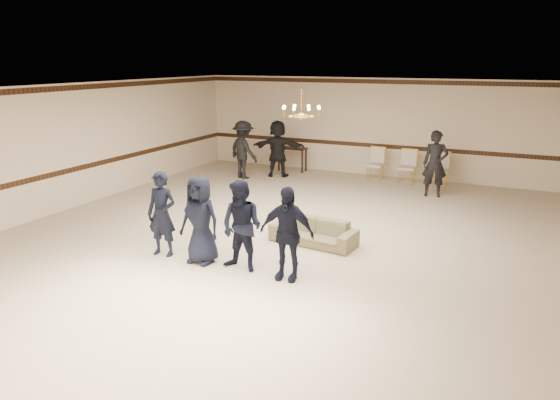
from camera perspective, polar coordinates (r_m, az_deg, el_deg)
The scene contains 16 objects.
room at distance 10.80m, azimuth 0.28°, elevation 3.79°, with size 12.01×14.01×3.21m.
chair_rail at distance 17.40m, azimuth 10.06°, elevation 6.05°, with size 12.00×0.02×0.14m, color #331E0F.
crown_molding at distance 17.18m, azimuth 10.39°, elevation 12.90°, with size 12.00×0.02×0.14m, color #331E0F.
chandelier at distance 11.53m, azimuth 2.42°, elevation 10.93°, with size 0.94×0.94×0.89m, color #B18538, non-canonical shape.
boy_a at distance 10.29m, azimuth -13.07°, elevation -1.54°, with size 0.62×0.41×1.70m, color black.
boy_b at distance 9.78m, azimuth -8.90°, elevation -2.23°, with size 0.83×0.54×1.70m, color black.
boy_c at distance 9.32m, azimuth -4.30°, elevation -2.97°, with size 0.82×0.64×1.70m, color black.
boy_d at distance 8.94m, azimuth 0.75°, elevation -3.75°, with size 0.99×0.41×1.70m, color black.
settee at distance 10.83m, azimuth 3.75°, elevation -3.54°, with size 1.83×0.71×0.53m, color #76734E.
adult_left at distance 16.66m, azimuth -4.10°, elevation 5.62°, with size 1.21×0.70×1.88m, color black.
adult_mid at distance 16.87m, azimuth -0.25°, elevation 5.78°, with size 1.74×0.55×1.88m, color black.
adult_right at distance 15.03m, azimuth 16.95°, elevation 3.89°, with size 0.68×0.45×1.88m, color black.
banquet_chair_left at distance 16.62m, azimuth 10.64°, elevation 3.91°, with size 0.51×0.51×1.05m, color beige, non-canonical shape.
banquet_chair_mid at distance 16.41m, azimuth 14.02°, elevation 3.56°, with size 0.51×0.51×1.05m, color beige, non-canonical shape.
banquet_chair_right at distance 16.26m, azimuth 17.47°, elevation 3.20°, with size 0.51×0.51×1.05m, color beige, non-canonical shape.
console_table at distance 17.79m, azimuth 1.39°, elevation 4.58°, with size 0.99×0.42×0.83m, color black.
Camera 1 is at (4.45, -9.60, 3.80)m, focal length 32.72 mm.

